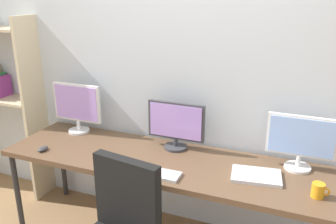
% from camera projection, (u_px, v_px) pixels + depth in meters
% --- Properties ---
extents(wall_back, '(4.87, 0.10, 2.60)m').
position_uv_depth(wall_back, '(186.00, 72.00, 2.75)').
color(wall_back, silver).
rests_on(wall_back, ground_plane).
extents(desk, '(2.47, 0.68, 0.74)m').
position_uv_depth(desk, '(165.00, 165.00, 2.58)').
color(desk, brown).
rests_on(desk, ground_plane).
extents(monitor_left, '(0.44, 0.18, 0.43)m').
position_uv_depth(monitor_left, '(77.00, 106.00, 3.00)').
color(monitor_left, silver).
rests_on(monitor_left, desk).
extents(monitor_center, '(0.45, 0.18, 0.37)m').
position_uv_depth(monitor_center, '(176.00, 124.00, 2.69)').
color(monitor_center, '#38383D').
rests_on(monitor_center, desk).
extents(monitor_right, '(0.45, 0.18, 0.38)m').
position_uv_depth(monitor_right, '(301.00, 141.00, 2.37)').
color(monitor_right, silver).
rests_on(monitor_right, desk).
extents(keyboard_main, '(0.38, 0.13, 0.02)m').
position_uv_depth(keyboard_main, '(152.00, 172.00, 2.36)').
color(keyboard_main, silver).
rests_on(keyboard_main, desk).
extents(computer_mouse, '(0.06, 0.10, 0.03)m').
position_uv_depth(computer_mouse, '(43.00, 149.00, 2.70)').
color(computer_mouse, '#38383D').
rests_on(computer_mouse, desk).
extents(laptop_closed, '(0.35, 0.26, 0.02)m').
position_uv_depth(laptop_closed, '(256.00, 176.00, 2.32)').
color(laptop_closed, silver).
rests_on(laptop_closed, desk).
extents(coffee_mug, '(0.11, 0.08, 0.09)m').
position_uv_depth(coffee_mug, '(318.00, 190.00, 2.09)').
color(coffee_mug, orange).
rests_on(coffee_mug, desk).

